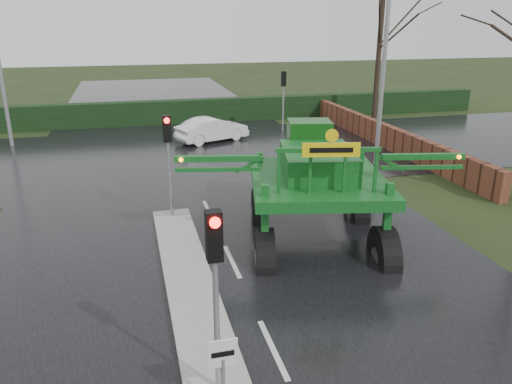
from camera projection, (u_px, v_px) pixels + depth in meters
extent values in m
plane|color=black|center=(273.00, 350.00, 10.12)|extent=(140.00, 140.00, 0.00)
cube|color=black|center=(200.00, 193.00, 19.26)|extent=(14.00, 80.00, 0.02)
cube|color=black|center=(182.00, 155.00, 24.75)|extent=(80.00, 12.00, 0.02)
cube|color=gray|center=(190.00, 283.00, 12.52)|extent=(1.20, 10.00, 0.16)
cube|color=black|center=(167.00, 112.00, 31.82)|extent=(44.00, 0.90, 1.50)
cube|color=#592D1E|center=(375.00, 131.00, 27.05)|extent=(0.40, 20.00, 1.20)
cylinder|color=gray|center=(223.00, 384.00, 8.22)|extent=(0.07, 0.07, 1.00)
cube|color=silver|center=(223.00, 353.00, 8.03)|extent=(0.50, 0.04, 0.50)
cube|color=black|center=(223.00, 354.00, 8.01)|extent=(0.38, 0.01, 0.10)
cylinder|color=gray|center=(216.00, 310.00, 8.32)|extent=(0.10, 0.10, 3.50)
cube|color=black|center=(214.00, 236.00, 7.88)|extent=(0.26, 0.22, 0.85)
sphere|color=#FF0C07|center=(215.00, 223.00, 7.67)|extent=(0.18, 0.18, 0.18)
cylinder|color=gray|center=(169.00, 170.00, 16.10)|extent=(0.10, 0.10, 3.50)
cube|color=black|center=(167.00, 129.00, 15.65)|extent=(0.26, 0.22, 0.85)
sphere|color=#FF0C07|center=(167.00, 121.00, 15.44)|extent=(0.18, 0.18, 0.18)
cylinder|color=gray|center=(283.00, 102.00, 29.38)|extent=(0.10, 0.10, 3.50)
cube|color=black|center=(284.00, 79.00, 28.94)|extent=(0.26, 0.22, 0.85)
sphere|color=#FF0C07|center=(283.00, 74.00, 28.97)|extent=(0.18, 0.18, 0.18)
cylinder|color=gray|center=(385.00, 53.00, 21.48)|extent=(0.20, 0.20, 10.00)
cylinder|color=black|center=(380.00, 43.00, 30.78)|extent=(0.32, 0.32, 10.00)
cylinder|color=black|center=(207.00, 209.00, 15.07)|extent=(0.90, 1.92, 1.86)
cylinder|color=#595B56|center=(207.00, 209.00, 15.07)|extent=(0.67, 0.75, 0.65)
cube|color=#0D4B12|center=(205.00, 172.00, 14.69)|extent=(0.24, 0.24, 2.13)
cylinder|color=black|center=(317.00, 207.00, 15.19)|extent=(0.90, 1.92, 1.86)
cylinder|color=#595B56|center=(317.00, 207.00, 15.19)|extent=(0.67, 0.75, 0.65)
cube|color=#0D4B12|center=(318.00, 171.00, 14.81)|extent=(0.24, 0.24, 2.13)
cylinder|color=black|center=(199.00, 259.00, 11.91)|extent=(0.90, 1.92, 1.86)
cylinder|color=#595B56|center=(199.00, 259.00, 11.91)|extent=(0.67, 0.75, 0.65)
cube|color=#0D4B12|center=(197.00, 214.00, 11.53)|extent=(0.24, 0.24, 2.13)
cylinder|color=black|center=(338.00, 256.00, 12.03)|extent=(0.90, 1.92, 1.86)
cylinder|color=#595B56|center=(338.00, 256.00, 12.03)|extent=(0.67, 0.75, 0.65)
cube|color=#0D4B12|center=(340.00, 212.00, 11.65)|extent=(0.24, 0.24, 2.13)
cube|color=#0D4B12|center=(265.00, 168.00, 12.97)|extent=(4.76, 5.19, 0.32)
cube|color=#0D4B12|center=(265.00, 147.00, 12.98)|extent=(2.59, 3.16, 0.84)
cube|color=#0F4410|center=(262.00, 121.00, 14.63)|extent=(1.60, 1.39, 1.21)
cube|color=#0D4B12|center=(269.00, 129.00, 11.13)|extent=(2.74, 0.71, 0.11)
cube|color=#0D4B12|center=(146.00, 141.00, 12.24)|extent=(2.39, 0.68, 0.17)
sphere|color=orange|center=(103.00, 142.00, 12.12)|extent=(0.13, 0.13, 0.13)
cube|color=#0D4B12|center=(385.00, 139.00, 12.46)|extent=(2.39, 0.68, 0.17)
sphere|color=orange|center=(426.00, 139.00, 12.41)|extent=(0.13, 0.13, 0.13)
cube|color=yellow|center=(270.00, 128.00, 10.75)|extent=(1.46, 0.37, 0.37)
cube|color=black|center=(270.00, 128.00, 10.75)|extent=(1.09, 0.25, 0.13)
cylinder|color=yellow|center=(271.00, 111.00, 10.63)|extent=(0.33, 0.11, 0.33)
imported|color=white|center=(213.00, 142.00, 27.41)|extent=(4.24, 2.78, 1.32)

